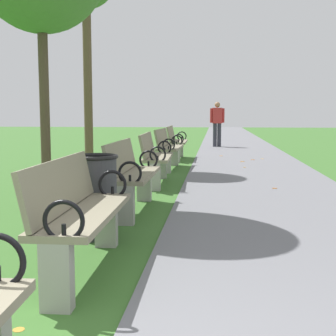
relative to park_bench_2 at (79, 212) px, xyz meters
The scene contains 9 objects.
paved_walkway 15.67m from the park_bench_2, 83.18° to the left, with size 2.71×44.00×0.02m, color slate.
park_bench_2 is the anchor object (origin of this frame).
park_bench_3 2.36m from the park_bench_2, 90.00° to the left, with size 0.48×1.60×0.90m.
park_bench_4 4.72m from the park_bench_2, 90.00° to the left, with size 0.53×1.62×0.90m.
park_bench_5 7.02m from the park_bench_2, 90.00° to the left, with size 0.52×1.61×0.90m.
park_bench_6 9.21m from the park_bench_2, 90.00° to the left, with size 0.50×1.61×0.90m.
pedestrian_walking 13.99m from the park_bench_2, 85.46° to the left, with size 0.53×0.27×1.62m.
trash_bin 1.08m from the park_bench_2, 97.85° to the left, with size 0.48×0.48×0.84m.
scattered_leaves 4.94m from the park_bench_2, 85.93° to the left, with size 4.76×15.21×0.02m.
Camera 1 is at (0.55, -1.13, 1.26)m, focal length 51.14 mm.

